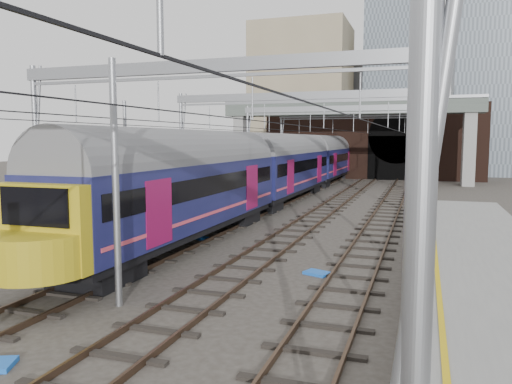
% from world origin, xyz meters
% --- Properties ---
extents(ground, '(160.00, 160.00, 0.00)m').
position_xyz_m(ground, '(0.00, 0.00, 0.00)').
color(ground, '#38332D').
rests_on(ground, ground).
extents(tracks, '(14.40, 80.00, 0.22)m').
position_xyz_m(tracks, '(0.00, 15.00, 0.02)').
color(tracks, '#4C3828').
rests_on(tracks, ground).
extents(overhead_line, '(16.80, 80.00, 8.00)m').
position_xyz_m(overhead_line, '(0.00, 21.49, 6.57)').
color(overhead_line, gray).
rests_on(overhead_line, ground).
extents(retaining_wall, '(28.00, 2.75, 9.00)m').
position_xyz_m(retaining_wall, '(1.40, 51.93, 4.33)').
color(retaining_wall, '#311C16').
rests_on(retaining_wall, ground).
extents(overbridge, '(28.00, 3.00, 9.25)m').
position_xyz_m(overbridge, '(0.00, 46.00, 7.27)').
color(overbridge, gray).
rests_on(overbridge, ground).
extents(city_skyline, '(37.50, 27.50, 60.00)m').
position_xyz_m(city_skyline, '(2.73, 70.48, 17.09)').
color(city_skyline, tan).
rests_on(city_skyline, ground).
extents(train_main, '(3.10, 71.64, 5.23)m').
position_xyz_m(train_main, '(-2.00, 36.88, 2.67)').
color(train_main, black).
rests_on(train_main, ground).
extents(train_second, '(2.85, 65.78, 4.88)m').
position_xyz_m(train_second, '(-6.00, 40.06, 2.52)').
color(train_second, black).
rests_on(train_second, ground).
extents(equip_cover_b, '(1.00, 0.87, 0.10)m').
position_xyz_m(equip_cover_b, '(-1.98, 11.63, 0.05)').
color(equip_cover_b, blue).
rests_on(equip_cover_b, ground).
extents(equip_cover_c, '(1.02, 0.87, 0.10)m').
position_xyz_m(equip_cover_c, '(4.73, 7.14, 0.05)').
color(equip_cover_c, blue).
rests_on(equip_cover_c, ground).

